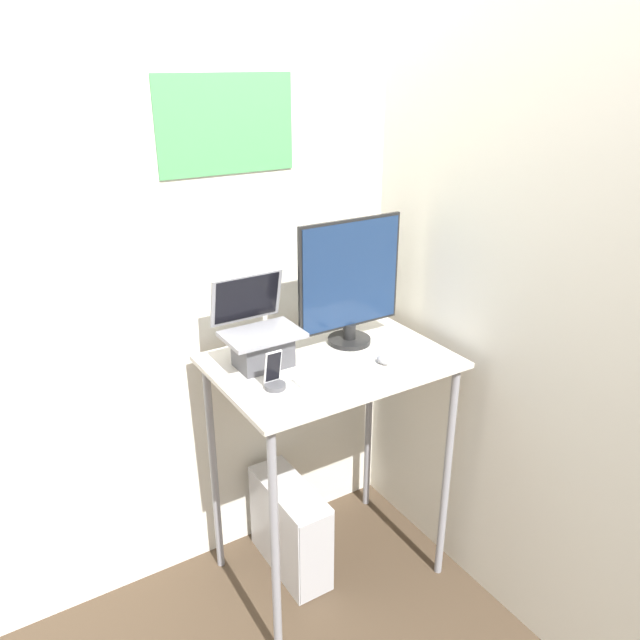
% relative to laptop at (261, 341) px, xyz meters
% --- Properties ---
extents(ground_plane, '(12.00, 12.00, 0.00)m').
position_rel_laptop_xyz_m(ground_plane, '(0.25, -0.44, -1.18)').
color(ground_plane, '#473828').
extents(wall_back, '(6.00, 0.06, 2.60)m').
position_rel_laptop_xyz_m(wall_back, '(0.25, 0.31, 0.12)').
color(wall_back, silver).
rests_on(wall_back, ground_plane).
extents(wall_side_right, '(0.05, 6.00, 2.60)m').
position_rel_laptop_xyz_m(wall_side_right, '(0.80, -0.44, 0.12)').
color(wall_side_right, silver).
rests_on(wall_side_right, ground_plane).
extents(desk, '(0.93, 0.66, 1.08)m').
position_rel_laptop_xyz_m(desk, '(0.25, -0.11, -0.26)').
color(desk, beige).
rests_on(desk, ground_plane).
extents(laptop, '(0.30, 0.26, 0.34)m').
position_rel_laptop_xyz_m(laptop, '(0.00, 0.00, 0.00)').
color(laptop, '#4C4C51').
rests_on(laptop, desk).
extents(monitor, '(0.48, 0.18, 0.53)m').
position_rel_laptop_xyz_m(monitor, '(0.41, -0.01, 0.16)').
color(monitor, black).
rests_on(monitor, desk).
extents(keyboard, '(0.32, 0.12, 0.02)m').
position_rel_laptop_xyz_m(keyboard, '(0.19, -0.25, -0.09)').
color(keyboard, white).
rests_on(keyboard, desk).
extents(mouse, '(0.04, 0.06, 0.03)m').
position_rel_laptop_xyz_m(mouse, '(0.41, -0.25, -0.08)').
color(mouse, '#99999E').
rests_on(mouse, desk).
extents(cell_phone, '(0.08, 0.08, 0.15)m').
position_rel_laptop_xyz_m(cell_phone, '(-0.05, -0.20, -0.06)').
color(cell_phone, '#4C4C51').
rests_on(cell_phone, desk).
extents(computer_tower, '(0.18, 0.47, 0.44)m').
position_rel_laptop_xyz_m(computer_tower, '(0.11, -0.00, -0.96)').
color(computer_tower, silver).
rests_on(computer_tower, ground_plane).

